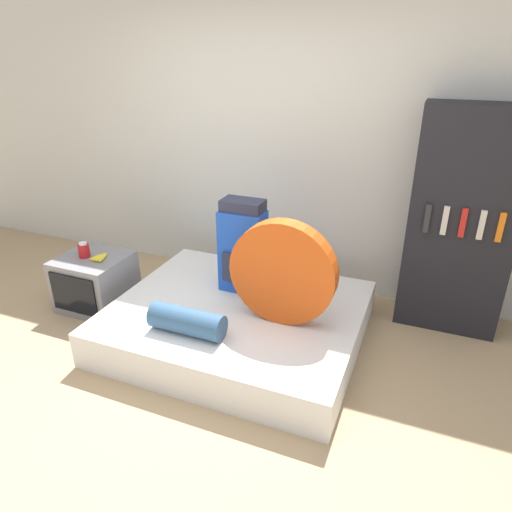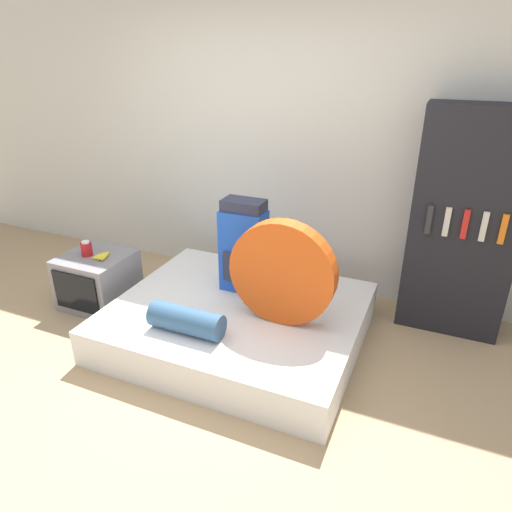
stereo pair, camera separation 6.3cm
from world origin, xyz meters
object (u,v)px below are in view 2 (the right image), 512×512
Objects in this scene: television at (98,280)px; canister at (86,249)px; bookshelf at (464,225)px; sleeping_roll at (186,320)px; tent_bag at (283,273)px; backpack at (244,247)px.

television is 0.30m from canister.
bookshelf is at bearing 16.82° from television.
canister is at bearing 160.88° from sleeping_roll.
sleeping_roll reaches higher than television.
canister is at bearing -163.27° from bookshelf.
tent_bag is 1.79m from television.
canister reaches higher than television.
canister is 3.06m from bookshelf.
television is 3.05m from bookshelf.
bookshelf is at bearing 37.94° from sleeping_roll.
television is (-1.28, -0.29, -0.42)m from backpack.
backpack is at bearing 144.09° from tent_bag.
bookshelf is at bearing 38.68° from tent_bag.
tent_bag is (0.45, -0.33, 0.02)m from backpack.
backpack is 1.69m from bookshelf.
backpack is 1.41× the size of sleeping_roll.
tent_bag is at bearing -35.91° from backpack.
television is (-1.18, 0.44, -0.14)m from sleeping_roll.
sleeping_roll is at bearing -19.12° from canister.
bookshelf reaches higher than television.
bookshelf is (2.91, 0.88, 0.35)m from canister.
backpack is 1.38m from canister.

